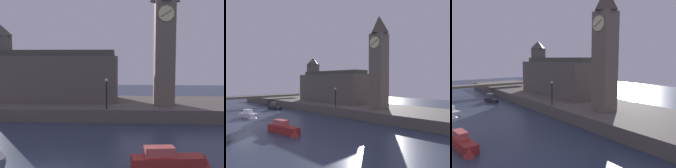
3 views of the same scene
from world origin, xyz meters
TOP-DOWN VIEW (x-y plane):
  - far_embankment at (0.00, 20.00)m, footprint 70.00×12.00m
  - clock_tower at (9.43, 18.13)m, footprint 2.62×2.65m
  - parliament_hall at (-5.42, 21.29)m, footprint 17.10×6.28m
  - streetlamp at (2.63, 14.68)m, footprint 0.36×0.36m
  - boat_dinghy_red at (7.95, 1.47)m, footprint 5.35×1.79m

SIDE VIEW (x-z plane):
  - boat_dinghy_red at x=7.95m, z-range -0.26..1.34m
  - far_embankment at x=0.00m, z-range 0.00..1.50m
  - streetlamp at x=2.63m, z-range 1.96..5.39m
  - parliament_hall at x=-5.42m, z-range -0.25..10.00m
  - clock_tower at x=9.43m, z-range 1.75..17.12m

